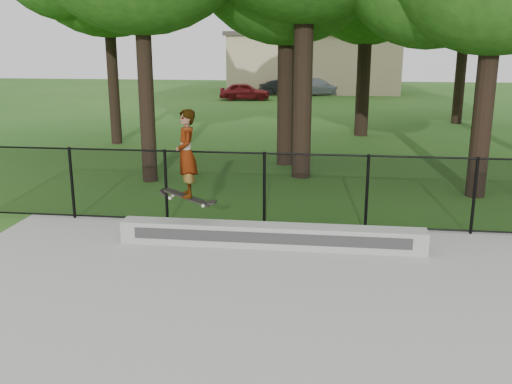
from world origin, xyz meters
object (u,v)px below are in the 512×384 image
car_b (281,87)px  skater_airborne (186,156)px  grind_ledge (271,236)px  car_a (245,91)px  car_c (317,87)px

car_b → skater_airborne: size_ratio=1.62×
grind_ledge → skater_airborne: bearing=-179.4°
car_a → car_c: (4.45, 4.00, 0.05)m
grind_ledge → car_a: 26.96m
car_b → skater_airborne: (0.90, -30.67, 1.17)m
skater_airborne → car_b: bearing=91.7°
grind_ledge → car_a: bearing=99.4°
grind_ledge → car_c: (0.04, 30.60, 0.33)m
grind_ledge → car_c: size_ratio=1.46×
car_c → car_b: bearing=67.6°
car_b → skater_airborne: bearing=163.2°
car_a → car_c: 5.98m
car_a → grind_ledge: bearing=-177.2°
car_a → car_b: (2.00, 4.05, -0.02)m
grind_ledge → car_b: (-2.40, 30.65, 0.26)m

